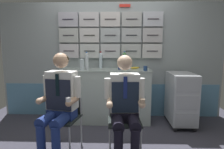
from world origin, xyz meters
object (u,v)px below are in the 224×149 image
at_px(folding_chair_left, 66,110).
at_px(paper_cup_tan, 145,68).
at_px(service_trolley, 181,98).
at_px(crew_member_right, 125,103).
at_px(water_bottle_blue_cap, 101,60).
at_px(crew_member_left, 59,100).
at_px(folding_chair_right, 124,112).
at_px(snack_banana, 135,68).

relative_size(folding_chair_left, paper_cup_tan, 10.78).
bearing_deg(service_trolley, crew_member_right, -133.75).
bearing_deg(water_bottle_blue_cap, crew_member_right, -73.31).
relative_size(crew_member_left, folding_chair_right, 1.51).
bearing_deg(snack_banana, crew_member_right, -99.72).
xyz_separation_m(crew_member_right, paper_cup_tan, (0.37, 1.04, 0.30)).
bearing_deg(paper_cup_tan, snack_banana, 122.64).
height_order(folding_chair_right, paper_cup_tan, paper_cup_tan).
xyz_separation_m(crew_member_left, paper_cup_tan, (1.18, 0.97, 0.28)).
bearing_deg(crew_member_right, crew_member_left, 175.40).
xyz_separation_m(crew_member_left, crew_member_right, (0.81, -0.07, -0.02)).
bearing_deg(service_trolley, folding_chair_left, -155.39).
bearing_deg(snack_banana, folding_chair_right, -101.55).
relative_size(crew_member_left, snack_banana, 7.42).
bearing_deg(snack_banana, paper_cup_tan, -57.36).
distance_m(service_trolley, crew_member_left, 2.05).
height_order(service_trolley, folding_chair_left, service_trolley).
height_order(crew_member_left, folding_chair_right, crew_member_left).
relative_size(crew_member_right, water_bottle_blue_cap, 4.05).
bearing_deg(paper_cup_tan, crew_member_left, -140.49).
xyz_separation_m(crew_member_right, water_bottle_blue_cap, (-0.41, 1.38, 0.40)).
distance_m(crew_member_left, snack_banana, 1.61).
xyz_separation_m(folding_chair_left, folding_chair_right, (0.77, -0.06, 0.00)).
bearing_deg(service_trolley, water_bottle_blue_cap, 166.03).
relative_size(service_trolley, water_bottle_blue_cap, 2.92).
distance_m(folding_chair_right, snack_banana, 1.22).
bearing_deg(folding_chair_right, water_bottle_blue_cap, 108.37).
height_order(service_trolley, folding_chair_right, service_trolley).
bearing_deg(crew_member_right, paper_cup_tan, 70.33).
bearing_deg(snack_banana, service_trolley, -17.78).
xyz_separation_m(water_bottle_blue_cap, paper_cup_tan, (0.78, -0.34, -0.11)).
bearing_deg(crew_member_right, snack_banana, 80.28).
bearing_deg(folding_chair_right, paper_cup_tan, 66.56).
distance_m(service_trolley, crew_member_right, 1.44).
height_order(folding_chair_left, folding_chair_right, same).
distance_m(crew_member_left, crew_member_right, 0.81).
height_order(crew_member_right, water_bottle_blue_cap, same).
bearing_deg(folding_chair_right, service_trolley, 41.12).
relative_size(crew_member_left, paper_cup_tan, 16.25).
xyz_separation_m(folding_chair_right, paper_cup_tan, (0.38, 0.88, 0.46)).
bearing_deg(service_trolley, paper_cup_tan, 179.24).
relative_size(crew_member_right, paper_cup_tan, 15.95).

